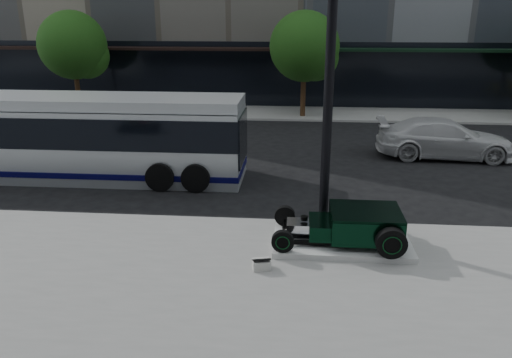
# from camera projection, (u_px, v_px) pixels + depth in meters

# --- Properties ---
(ground) EXTENTS (120.00, 120.00, 0.00)m
(ground) POSITION_uv_depth(u_px,v_px,m) (272.00, 198.00, 16.03)
(ground) COLOR black
(ground) RESTS_ON ground
(sidewalk_far) EXTENTS (70.00, 4.00, 0.12)m
(sidewalk_far) POSITION_uv_depth(u_px,v_px,m) (285.00, 113.00, 29.24)
(sidewalk_far) COLOR gray
(sidewalk_far) RESTS_ON ground
(street_trees) EXTENTS (29.80, 3.80, 5.70)m
(street_trees) POSITION_uv_depth(u_px,v_px,m) (307.00, 49.00, 27.09)
(street_trees) COLOR black
(street_trees) RESTS_ON sidewalk_far
(display_plinth) EXTENTS (3.40, 1.80, 0.15)m
(display_plinth) POSITION_uv_depth(u_px,v_px,m) (341.00, 242.00, 12.49)
(display_plinth) COLOR silver
(display_plinth) RESTS_ON sidewalk_near
(hot_rod) EXTENTS (3.22, 2.00, 0.81)m
(hot_rod) POSITION_uv_depth(u_px,v_px,m) (356.00, 224.00, 12.31)
(hot_rod) COLOR black
(hot_rod) RESTS_ON display_plinth
(info_plaque) EXTENTS (0.46, 0.38, 0.31)m
(info_plaque) POSITION_uv_depth(u_px,v_px,m) (261.00, 264.00, 11.33)
(info_plaque) COLOR silver
(info_plaque) RESTS_ON sidewalk_near
(lamppost) EXTENTS (0.45, 0.45, 8.10)m
(lamppost) POSITION_uv_depth(u_px,v_px,m) (329.00, 89.00, 12.36)
(lamppost) COLOR black
(lamppost) RESTS_ON sidewalk_near
(transit_bus) EXTENTS (12.12, 2.88, 2.92)m
(transit_bus) POSITION_uv_depth(u_px,v_px,m) (75.00, 136.00, 17.72)
(transit_bus) COLOR #B7BDC2
(transit_bus) RESTS_ON ground
(white_sedan) EXTENTS (5.51, 2.44, 1.57)m
(white_sedan) POSITION_uv_depth(u_px,v_px,m) (444.00, 138.00, 20.32)
(white_sedan) COLOR silver
(white_sedan) RESTS_ON ground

